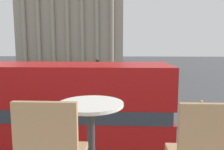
{
  "coord_description": "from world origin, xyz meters",
  "views": [
    {
      "loc": [
        1.14,
        -2.28,
        4.72
      ],
      "look_at": [
        0.23,
        15.7,
        2.35
      ],
      "focal_mm": 35.0,
      "sensor_mm": 36.0,
      "label": 1
    }
  ],
  "objects_px": {
    "traffic_light_mid": "(97,71)",
    "pedestrian_grey": "(201,111)",
    "plaza_building_left": "(73,15)",
    "pedestrian_olive": "(100,77)",
    "pedestrian_white": "(76,73)",
    "double_decker_bus": "(18,111)",
    "traffic_light_near": "(133,86)",
    "cafe_dining_table": "(91,123)"
  },
  "relations": [
    {
      "from": "plaza_building_left",
      "to": "traffic_light_near",
      "type": "height_order",
      "value": "plaza_building_left"
    },
    {
      "from": "traffic_light_mid",
      "to": "pedestrian_white",
      "type": "height_order",
      "value": "traffic_light_mid"
    },
    {
      "from": "pedestrian_olive",
      "to": "pedestrian_white",
      "type": "distance_m",
      "value": 5.01
    },
    {
      "from": "pedestrian_white",
      "to": "plaza_building_left",
      "type": "bearing_deg",
      "value": -32.01
    },
    {
      "from": "pedestrian_grey",
      "to": "cafe_dining_table",
      "type": "bearing_deg",
      "value": 139.67
    },
    {
      "from": "pedestrian_olive",
      "to": "double_decker_bus",
      "type": "bearing_deg",
      "value": 51.45
    },
    {
      "from": "double_decker_bus",
      "to": "traffic_light_mid",
      "type": "height_order",
      "value": "double_decker_bus"
    },
    {
      "from": "pedestrian_white",
      "to": "pedestrian_olive",
      "type": "bearing_deg",
      "value": -177.62
    },
    {
      "from": "plaza_building_left",
      "to": "cafe_dining_table",
      "type": "bearing_deg",
      "value": -77.08
    },
    {
      "from": "double_decker_bus",
      "to": "cafe_dining_table",
      "type": "xyz_separation_m",
      "value": [
        3.67,
        -5.92,
        1.73
      ]
    },
    {
      "from": "cafe_dining_table",
      "to": "plaza_building_left",
      "type": "bearing_deg",
      "value": 102.92
    },
    {
      "from": "traffic_light_mid",
      "to": "pedestrian_olive",
      "type": "bearing_deg",
      "value": 92.99
    },
    {
      "from": "cafe_dining_table",
      "to": "pedestrian_olive",
      "type": "relative_size",
      "value": 0.42
    },
    {
      "from": "traffic_light_mid",
      "to": "double_decker_bus",
      "type": "bearing_deg",
      "value": -95.79
    },
    {
      "from": "pedestrian_grey",
      "to": "pedestrian_olive",
      "type": "relative_size",
      "value": 0.91
    },
    {
      "from": "plaza_building_left",
      "to": "pedestrian_grey",
      "type": "bearing_deg",
      "value": -68.69
    },
    {
      "from": "double_decker_bus",
      "to": "pedestrian_olive",
      "type": "bearing_deg",
      "value": 91.72
    },
    {
      "from": "pedestrian_grey",
      "to": "traffic_light_mid",
      "type": "bearing_deg",
      "value": 23.07
    },
    {
      "from": "double_decker_bus",
      "to": "cafe_dining_table",
      "type": "bearing_deg",
      "value": -53.01
    },
    {
      "from": "traffic_light_near",
      "to": "pedestrian_grey",
      "type": "distance_m",
      "value": 4.3
    },
    {
      "from": "traffic_light_near",
      "to": "pedestrian_white",
      "type": "relative_size",
      "value": 2.09
    },
    {
      "from": "cafe_dining_table",
      "to": "pedestrian_grey",
      "type": "relative_size",
      "value": 0.46
    },
    {
      "from": "traffic_light_near",
      "to": "pedestrian_white",
      "type": "distance_m",
      "value": 18.76
    },
    {
      "from": "traffic_light_near",
      "to": "pedestrian_grey",
      "type": "bearing_deg",
      "value": 1.38
    },
    {
      "from": "traffic_light_near",
      "to": "traffic_light_mid",
      "type": "height_order",
      "value": "traffic_light_near"
    },
    {
      "from": "plaza_building_left",
      "to": "pedestrian_grey",
      "type": "xyz_separation_m",
      "value": [
        17.93,
        -45.97,
        -11.98
      ]
    },
    {
      "from": "traffic_light_mid",
      "to": "pedestrian_grey",
      "type": "bearing_deg",
      "value": -51.01
    },
    {
      "from": "plaza_building_left",
      "to": "pedestrian_grey",
      "type": "distance_m",
      "value": 50.78
    },
    {
      "from": "double_decker_bus",
      "to": "pedestrian_white",
      "type": "relative_size",
      "value": 6.33
    },
    {
      "from": "cafe_dining_table",
      "to": "pedestrian_olive",
      "type": "bearing_deg",
      "value": 95.87
    },
    {
      "from": "plaza_building_left",
      "to": "pedestrian_olive",
      "type": "distance_m",
      "value": 35.85
    },
    {
      "from": "plaza_building_left",
      "to": "double_decker_bus",
      "type": "bearing_deg",
      "value": -79.58
    },
    {
      "from": "traffic_light_near",
      "to": "pedestrian_white",
      "type": "bearing_deg",
      "value": 112.41
    },
    {
      "from": "traffic_light_near",
      "to": "pedestrian_white",
      "type": "height_order",
      "value": "traffic_light_near"
    },
    {
      "from": "pedestrian_white",
      "to": "cafe_dining_table",
      "type": "bearing_deg",
      "value": 147.27
    },
    {
      "from": "cafe_dining_table",
      "to": "traffic_light_mid",
      "type": "bearing_deg",
      "value": 96.59
    },
    {
      "from": "pedestrian_grey",
      "to": "pedestrian_white",
      "type": "distance_m",
      "value": 20.49
    },
    {
      "from": "double_decker_bus",
      "to": "traffic_light_near",
      "type": "distance_m",
      "value": 6.62
    },
    {
      "from": "pedestrian_olive",
      "to": "plaza_building_left",
      "type": "bearing_deg",
      "value": -106.99
    },
    {
      "from": "plaza_building_left",
      "to": "traffic_light_mid",
      "type": "xyz_separation_m",
      "value": [
        10.75,
        -37.1,
        -10.62
      ]
    },
    {
      "from": "cafe_dining_table",
      "to": "plaza_building_left",
      "type": "relative_size",
      "value": 0.03
    },
    {
      "from": "pedestrian_olive",
      "to": "pedestrian_white",
      "type": "xyz_separation_m",
      "value": [
        -3.71,
        3.38,
        0.03
      ]
    }
  ]
}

